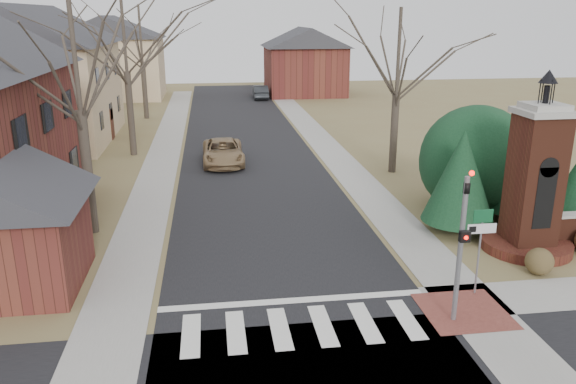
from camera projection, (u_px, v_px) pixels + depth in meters
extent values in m
plane|color=brown|center=(306.00, 343.00, 14.66)|extent=(120.00, 120.00, 0.00)
cube|color=black|center=(248.00, 151.00, 35.44)|extent=(8.00, 70.00, 0.01)
cube|color=silver|center=(301.00, 327.00, 15.41)|extent=(8.00, 2.20, 0.02)
cube|color=silver|center=(293.00, 301.00, 16.83)|extent=(8.00, 0.35, 0.02)
cube|color=gray|center=(328.00, 148.00, 36.12)|extent=(2.00, 60.00, 0.02)
cube|color=gray|center=(164.00, 154.00, 34.75)|extent=(2.00, 60.00, 0.02)
cube|color=brown|center=(464.00, 311.00, 16.23)|extent=(2.40, 2.40, 0.02)
cylinder|color=slate|center=(460.00, 251.00, 15.16)|extent=(0.14, 0.14, 4.20)
imported|color=black|center=(467.00, 182.00, 14.57)|extent=(0.15, 0.18, 0.90)
sphere|color=#FF0C05|center=(472.00, 173.00, 14.27)|extent=(0.14, 0.14, 0.14)
cube|color=black|center=(465.00, 236.00, 14.84)|extent=(0.28, 0.16, 0.30)
sphere|color=#FF0C05|center=(466.00, 238.00, 14.75)|extent=(0.11, 0.11, 0.11)
cylinder|color=slate|center=(479.00, 255.00, 16.89)|extent=(0.06, 0.06, 2.60)
cube|color=silver|center=(482.00, 229.00, 16.62)|extent=(0.90, 0.03, 0.30)
cube|color=black|center=(473.00, 229.00, 16.56)|extent=(0.22, 0.02, 0.18)
cube|color=#104C28|center=(483.00, 216.00, 16.50)|extent=(0.60, 0.03, 0.40)
cylinder|color=#562719|center=(526.00, 245.00, 20.51)|extent=(3.20, 3.20, 0.36)
cube|color=#562719|center=(534.00, 184.00, 19.81)|extent=(1.50, 1.50, 5.00)
cube|color=black|center=(544.00, 198.00, 19.22)|extent=(0.70, 0.10, 2.20)
cube|color=gray|center=(544.00, 112.00, 19.05)|extent=(1.70, 1.70, 0.20)
cube|color=gray|center=(545.00, 106.00, 18.99)|extent=(1.30, 1.30, 0.20)
cylinder|color=black|center=(546.00, 94.00, 18.87)|extent=(0.20, 0.20, 0.60)
cone|color=black|center=(549.00, 76.00, 18.68)|extent=(0.64, 0.64, 0.45)
cube|color=#D0AF8A|center=(39.00, 94.00, 37.42)|extent=(9.00, 12.00, 6.40)
cube|color=brown|center=(12.00, 245.00, 17.37)|extent=(4.00, 4.00, 2.80)
cube|color=#D0AF8A|center=(112.00, 68.00, 57.51)|extent=(10.00, 8.00, 6.00)
cube|color=#D0AF8A|center=(76.00, 28.00, 54.43)|extent=(0.75, 0.75, 3.08)
cube|color=brown|center=(304.00, 71.00, 60.30)|extent=(8.00, 8.00, 5.00)
cube|color=brown|center=(286.00, 39.00, 57.47)|extent=(0.75, 0.75, 2.80)
cylinder|color=#473D33|center=(456.00, 226.00, 22.14)|extent=(0.20, 0.20, 0.50)
cone|color=#10321B|center=(461.00, 176.00, 21.53)|extent=(2.80, 2.80, 3.60)
cylinder|color=#473D33|center=(518.00, 212.00, 23.71)|extent=(0.20, 0.20, 0.50)
cone|color=#10321B|center=(525.00, 158.00, 23.00)|extent=(3.40, 3.40, 4.20)
sphere|color=#10321B|center=(476.00, 156.00, 24.09)|extent=(4.80, 4.80, 4.80)
cylinder|color=#473D33|center=(88.00, 173.00, 21.51)|extent=(0.40, 0.40, 4.83)
cylinder|color=#473D33|center=(131.00, 114.00, 33.76)|extent=(0.40, 0.40, 5.04)
cylinder|color=#473D33|center=(145.00, 92.00, 46.06)|extent=(0.40, 0.40, 4.41)
cylinder|color=#473D33|center=(394.00, 134.00, 30.13)|extent=(0.40, 0.40, 4.20)
imported|color=#91744F|center=(223.00, 152.00, 32.23)|extent=(2.32, 4.98, 1.38)
imported|color=#2B2E32|center=(260.00, 92.00, 57.48)|extent=(1.55, 4.22, 1.38)
sphere|color=brown|center=(539.00, 261.00, 18.45)|extent=(0.91, 0.91, 0.91)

